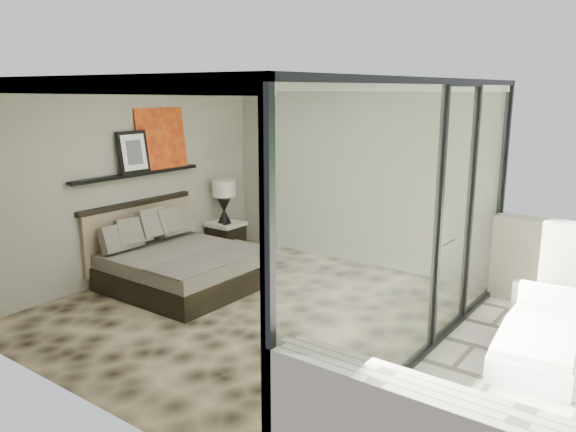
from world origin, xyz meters
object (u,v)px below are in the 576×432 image
Objects in this scene: lounger at (538,342)px; table_lamp at (224,196)px; nightstand at (226,237)px; bed at (179,264)px.

table_lamp is at bearing 163.80° from lounger.
table_lamp is (-0.01, -0.02, 0.71)m from nightstand.
nightstand is 5.25m from lounger.
bed is 2.69× the size of table_lamp.
bed is 4.62m from lounger.
nightstand is at bearing 163.56° from lounger.
nightstand is (-0.59, 1.61, -0.05)m from bed.
table_lamp reaches higher than lounger.
bed is 1.82m from table_lamp.
bed is at bearing -81.34° from nightstand.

